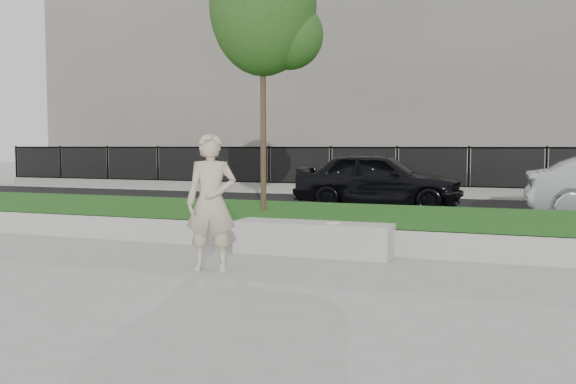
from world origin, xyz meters
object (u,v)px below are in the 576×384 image
at_px(man, 211,202).
at_px(car_dark, 378,180).
at_px(young_tree, 267,11).
at_px(book, 333,223).
at_px(stone_bench, 313,238).

bearing_deg(man, car_dark, 70.13).
bearing_deg(young_tree, car_dark, 77.42).
relative_size(book, young_tree, 0.04).
xyz_separation_m(stone_bench, young_tree, (-1.66, 2.22, 3.90)).
distance_m(young_tree, car_dark, 5.96).
bearing_deg(stone_bench, man, -117.99).
bearing_deg(young_tree, stone_bench, -53.31).
relative_size(young_tree, car_dark, 1.22).
bearing_deg(book, car_dark, 68.24).
distance_m(stone_bench, man, 1.95).
height_order(book, young_tree, young_tree).
relative_size(book, car_dark, 0.05).
height_order(stone_bench, car_dark, car_dark).
bearing_deg(man, stone_bench, 43.95).
distance_m(book, car_dark, 7.13).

